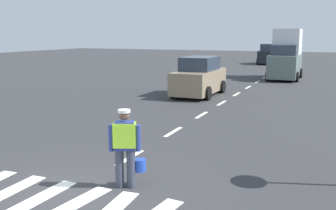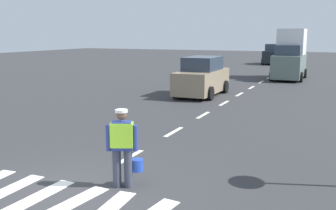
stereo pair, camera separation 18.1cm
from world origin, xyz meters
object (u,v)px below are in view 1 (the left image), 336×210
object	(u,v)px
car_oncoming_lead	(199,77)
road_worker	(126,144)
delivery_truck	(286,56)
car_oncoming_third	(269,55)

from	to	relation	value
car_oncoming_lead	road_worker	bearing A→B (deg)	-78.23
road_worker	car_oncoming_lead	world-z (taller)	car_oncoming_lead
road_worker	delivery_truck	world-z (taller)	delivery_truck
road_worker	delivery_truck	distance (m)	22.49
delivery_truck	car_oncoming_third	bearing A→B (deg)	103.35
car_oncoming_lead	delivery_truck	bearing A→B (deg)	71.66
car_oncoming_lead	car_oncoming_third	xyz separation A→B (m)	(-0.09, 23.70, 0.05)
delivery_truck	car_oncoming_lead	size ratio (longest dim) A/B	1.07
car_oncoming_lead	car_oncoming_third	size ratio (longest dim) A/B	1.12
road_worker	car_oncoming_third	xyz separation A→B (m)	(-2.74, 36.44, 0.06)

